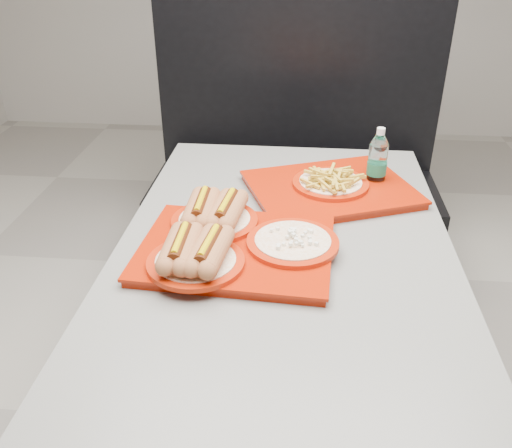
# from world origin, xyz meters

# --- Properties ---
(ground) EXTENTS (6.00, 6.00, 0.00)m
(ground) POSITION_xyz_m (0.00, 0.00, 0.00)
(ground) COLOR #9A958A
(ground) RESTS_ON ground
(diner_table) EXTENTS (0.92, 1.42, 0.75)m
(diner_table) POSITION_xyz_m (0.00, 0.00, 0.58)
(diner_table) COLOR black
(diner_table) RESTS_ON ground
(booth_bench) EXTENTS (1.30, 0.57, 1.35)m
(booth_bench) POSITION_xyz_m (0.00, 1.09, 0.40)
(booth_bench) COLOR black
(booth_bench) RESTS_ON ground
(tray_near) EXTENTS (0.52, 0.45, 0.11)m
(tray_near) POSITION_xyz_m (-0.15, -0.07, 0.79)
(tray_near) COLOR #991904
(tray_near) RESTS_ON diner_table
(tray_far) EXTENTS (0.60, 0.54, 0.10)m
(tray_far) POSITION_xyz_m (0.13, 0.31, 0.78)
(tray_far) COLOR #991904
(tray_far) RESTS_ON diner_table
(water_bottle) EXTENTS (0.06, 0.06, 0.20)m
(water_bottle) POSITION_xyz_m (0.27, 0.37, 0.84)
(water_bottle) COLOR silver
(water_bottle) RESTS_ON diner_table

